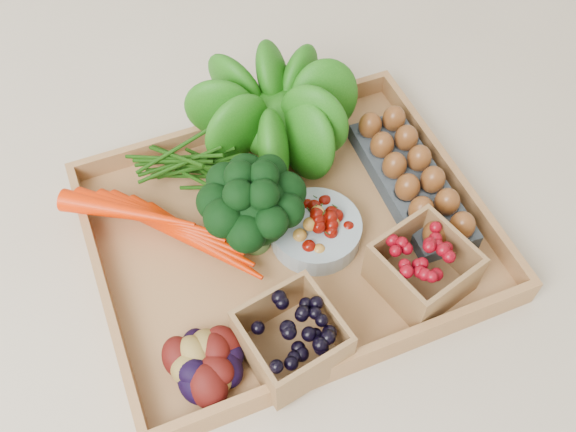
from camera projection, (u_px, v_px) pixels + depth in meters
name	position (u px, v px, depth m)	size (l,w,h in m)	color
ground	(288.00, 239.00, 0.95)	(4.00, 4.00, 0.00)	beige
tray	(288.00, 237.00, 0.95)	(0.55, 0.45, 0.01)	#B07C4A
carrots	(176.00, 228.00, 0.91)	(0.22, 0.16, 0.05)	#EB2800
lettuce	(274.00, 107.00, 0.97)	(0.17, 0.17, 0.17)	#13550D
broccoli	(254.00, 220.00, 0.88)	(0.15, 0.15, 0.11)	black
cherry_bowl	(316.00, 231.00, 0.92)	(0.13, 0.13, 0.03)	#8C9EA5
egg_carton	(411.00, 184.00, 0.97)	(0.09, 0.26, 0.03)	#3C444C
potatoes	(205.00, 361.00, 0.79)	(0.12, 0.12, 0.07)	#400C0A
punnet_blackberry	(292.00, 339.00, 0.80)	(0.11, 0.11, 0.08)	black
punnet_raspberry	(423.00, 267.00, 0.86)	(0.11, 0.11, 0.08)	maroon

